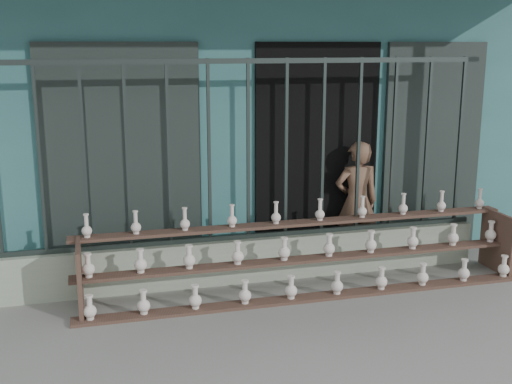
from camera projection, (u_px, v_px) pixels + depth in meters
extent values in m
plane|color=slate|center=(286.00, 333.00, 5.40)|extent=(60.00, 60.00, 0.00)
cube|color=#326A6B|center=(196.00, 100.00, 9.08)|extent=(7.00, 5.00, 3.20)
cube|color=black|center=(316.00, 153.00, 7.06)|extent=(1.40, 0.12, 2.40)
cube|color=black|center=(122.00, 163.00, 6.50)|extent=(1.60, 0.08, 2.40)
cube|color=black|center=(431.00, 149.00, 7.38)|extent=(1.20, 0.08, 2.40)
cube|color=#9BA990|center=(248.00, 259.00, 6.57)|extent=(5.00, 0.20, 0.45)
cube|color=#283330|center=(40.00, 160.00, 5.83)|extent=(0.03, 0.03, 1.80)
cube|color=#283330|center=(84.00, 158.00, 5.92)|extent=(0.03, 0.03, 1.80)
cube|color=#283330|center=(127.00, 156.00, 6.02)|extent=(0.03, 0.03, 1.80)
cube|color=#283330|center=(169.00, 154.00, 6.12)|extent=(0.03, 0.03, 1.80)
cube|color=#283330|center=(209.00, 153.00, 6.22)|extent=(0.03, 0.03, 1.80)
cube|color=#283330|center=(248.00, 151.00, 6.32)|extent=(0.03, 0.03, 1.80)
cube|color=#283330|center=(286.00, 149.00, 6.41)|extent=(0.03, 0.03, 1.80)
cube|color=#283330|center=(323.00, 148.00, 6.51)|extent=(0.03, 0.03, 1.80)
cube|color=#283330|center=(358.00, 146.00, 6.61)|extent=(0.03, 0.03, 1.80)
cube|color=#283330|center=(393.00, 145.00, 6.71)|extent=(0.03, 0.03, 1.80)
cube|color=#283330|center=(427.00, 143.00, 6.81)|extent=(0.03, 0.03, 1.80)
cube|color=#283330|center=(459.00, 142.00, 6.90)|extent=(0.03, 0.03, 1.80)
cube|color=#283330|center=(248.00, 61.00, 6.12)|extent=(5.00, 0.04, 0.05)
cube|color=#283330|center=(248.00, 236.00, 6.51)|extent=(5.00, 0.04, 0.05)
cube|color=brown|center=(314.00, 297.00, 6.13)|extent=(4.50, 0.18, 0.03)
cube|color=brown|center=(306.00, 259.00, 6.29)|extent=(4.50, 0.18, 0.03)
cube|color=brown|center=(299.00, 223.00, 6.46)|extent=(4.50, 0.18, 0.03)
cube|color=brown|center=(80.00, 279.00, 5.76)|extent=(0.04, 0.55, 0.64)
cube|color=brown|center=(497.00, 242.00, 6.83)|extent=(0.04, 0.55, 0.64)
imported|color=brown|center=(357.00, 202.00, 7.07)|extent=(0.52, 0.36, 1.35)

